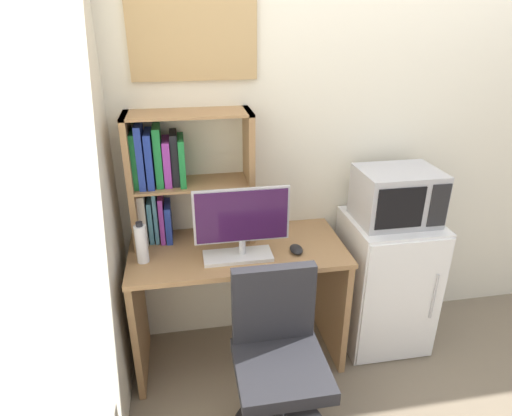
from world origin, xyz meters
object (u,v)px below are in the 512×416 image
Objects in this scene: hutch_bookshelf at (172,174)px; keyboard at (238,256)px; water_bottle at (141,243)px; computer_mouse at (296,249)px; microwave at (397,196)px; mini_fridge at (385,281)px; desk_chair at (278,370)px; monitor at (242,219)px; wall_corkboard at (192,26)px.

keyboard is (0.32, -0.28, -0.39)m from hutch_bookshelf.
hutch_bookshelf is 3.18× the size of water_bottle.
computer_mouse reaches higher than keyboard.
microwave reaches higher than keyboard.
mini_fridge is 1.00m from desk_chair.
water_bottle reaches higher than desk_chair.
computer_mouse is 0.12× the size of desk_chair.
computer_mouse is 0.67m from microwave.
water_bottle is at bearing -128.10° from hutch_bookshelf.
monitor is 0.57× the size of desk_chair.
mini_fridge is at bearing 11.18° from computer_mouse.
keyboard is 3.44× the size of computer_mouse.
hutch_bookshelf reaches higher than microwave.
monitor reaches higher than keyboard.
hutch_bookshelf is 0.82× the size of desk_chair.
hutch_bookshelf is 0.86× the size of mini_fridge.
water_bottle is at bearing -135.60° from wall_corkboard.
keyboard is 0.41× the size of desk_chair.
computer_mouse is 0.63m from desk_chair.
microwave reaches higher than computer_mouse.
microwave is (0.62, 0.13, 0.22)m from computer_mouse.
keyboard is 1.02m from mini_fridge.
monitor is 4.70× the size of computer_mouse.
computer_mouse is 1.28m from wall_corkboard.
water_bottle is at bearing 176.90° from computer_mouse.
desk_chair reaches higher than computer_mouse.
microwave is 0.51× the size of desk_chair.
monitor is at bearing -172.66° from microwave.
water_bottle is 1.51m from mini_fridge.
mini_fridge is at bearing -6.79° from hutch_bookshelf.
desk_chair is (0.63, -0.50, -0.49)m from water_bottle.
hutch_bookshelf reaches higher than mini_fridge.
monitor is 0.21m from keyboard.
keyboard is 0.56× the size of wall_corkboard.
wall_corkboard reaches higher than computer_mouse.
monitor reaches higher than desk_chair.
microwave is 1.45m from wall_corkboard.
wall_corkboard is (-0.19, 0.37, 0.92)m from monitor.
keyboard is at bearing -172.24° from microwave.
hutch_bookshelf is 0.41m from water_bottle.
wall_corkboard is at bearing 44.40° from water_bottle.
monitor is 1.01m from wall_corkboard.
water_bottle is 0.94m from desk_chair.
water_bottle is (-0.52, 0.04, -0.11)m from monitor.
keyboard is at bearing -5.45° from water_bottle.
hutch_bookshelf is 1.28m from microwave.
computer_mouse is 0.16× the size of wall_corkboard.
keyboard is 0.61m from desk_chair.
monitor is at bearing -63.32° from wall_corkboard.
desk_chair is at bearing -144.80° from mini_fridge.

